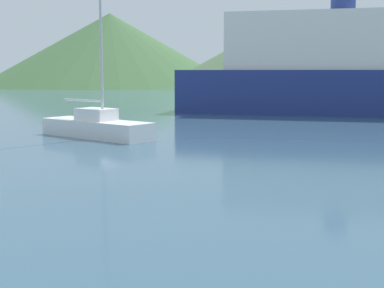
# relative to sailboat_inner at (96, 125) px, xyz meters

# --- Properties ---
(sailboat_inner) EXTENTS (6.24, 3.31, 10.92)m
(sailboat_inner) POSITION_rel_sailboat_inner_xyz_m (0.00, 0.00, 0.00)
(sailboat_inner) COLOR white
(sailboat_inner) RESTS_ON ground_plane
(ferry_distant) EXTENTS (23.87, 10.07, 8.78)m
(ferry_distant) POSITION_rel_sailboat_inner_xyz_m (8.79, 19.03, 2.58)
(ferry_distant) COLOR navy
(ferry_distant) RESTS_ON ground_plane
(hill_west) EXTENTS (52.67, 52.67, 14.75)m
(hill_west) POSITION_rel_sailboat_inner_xyz_m (-44.04, 75.93, 6.81)
(hill_west) COLOR #3D6038
(hill_west) RESTS_ON ground_plane
(hill_central) EXTENTS (38.66, 38.66, 10.38)m
(hill_central) POSITION_rel_sailboat_inner_xyz_m (-12.66, 77.74, 4.62)
(hill_central) COLOR #4C6647
(hill_central) RESTS_ON ground_plane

